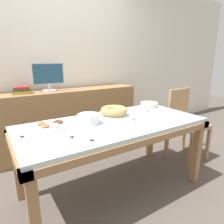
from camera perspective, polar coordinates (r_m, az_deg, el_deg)
The scene contains 16 objects.
ground_plane at distance 2.27m, azimuth 0.34°, elevation -21.01°, with size 12.00×12.00×0.00m, color #564C44.
wall_back at distance 3.21m, azimuth -14.93°, elevation 13.92°, with size 8.00×0.10×2.60m, color silver.
dining_table at distance 1.96m, azimuth 0.37°, elevation -5.34°, with size 1.82×0.86×0.74m.
chair at distance 2.89m, azimuth 19.97°, elevation -2.23°, with size 0.44×0.44×0.94m.
sideboard at distance 3.06m, azimuth -12.11°, elevation -2.10°, with size 2.09×0.44×0.90m.
computer_monitor at distance 2.86m, azimuth -17.68°, elevation 9.45°, with size 0.42×0.20×0.38m.
book_stack at distance 2.81m, azimuth -24.48°, elevation 5.75°, with size 0.23×0.19×0.09m.
cake_chocolate_round at distance 2.51m, azimuth 10.53°, elevation 1.82°, with size 0.28×0.28×0.07m.
cake_golden_bundt at distance 2.15m, azimuth 0.55°, elevation 0.27°, with size 0.29×0.29×0.09m.
pastry_platter at distance 1.89m, azimuth -17.27°, elevation -3.57°, with size 0.33×0.33×0.04m.
plate_stack at distance 1.90m, azimuth -6.69°, elevation -1.92°, with size 0.21×0.21×0.09m.
tealight_right_edge at distance 1.57m, azimuth -11.39°, elevation -7.21°, with size 0.04×0.04×0.04m.
tealight_centre at distance 1.49m, azimuth -5.81°, elevation -8.21°, with size 0.04×0.04×0.04m.
tealight_near_front at distance 1.99m, azimuth 6.16°, elevation -2.18°, with size 0.04×0.04×0.04m.
tealight_left_edge at distance 2.28m, azimuth 10.19°, elevation -0.03°, with size 0.04×0.04×0.04m.
tealight_near_cakes at distance 1.69m, azimuth -24.34°, elevation -6.58°, with size 0.04×0.04×0.04m.
Camera 1 is at (-1.00, -1.54, 1.34)m, focal length 32.00 mm.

